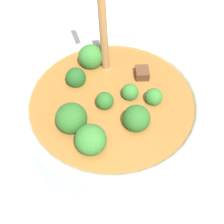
# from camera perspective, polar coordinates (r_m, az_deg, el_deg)

# --- Properties ---
(ground_plane) EXTENTS (4.00, 4.00, 0.00)m
(ground_plane) POSITION_cam_1_polar(r_m,az_deg,el_deg) (0.51, -0.00, -4.18)
(ground_plane) COLOR silver
(stew_bowl) EXTENTS (0.26, 0.26, 0.27)m
(stew_bowl) POSITION_cam_1_polar(r_m,az_deg,el_deg) (0.46, -0.08, -0.37)
(stew_bowl) COLOR #B2C6BC
(stew_bowl) RESTS_ON ground_plane
(empty_plate) EXTENTS (0.19, 0.19, 0.02)m
(empty_plate) POSITION_cam_1_polar(r_m,az_deg,el_deg) (0.64, -18.75, 8.94)
(empty_plate) COLOR white
(empty_plate) RESTS_ON ground_plane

